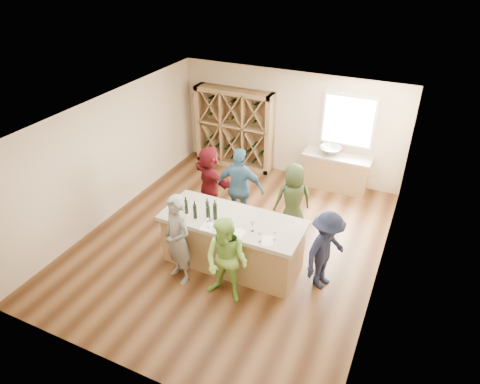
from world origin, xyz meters
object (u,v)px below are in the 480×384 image
at_px(sink, 330,150).
at_px(person_near_left, 178,240).
at_px(wine_bottle_c, 207,208).
at_px(person_far_right, 293,200).
at_px(wine_bottle_b, 195,211).
at_px(wine_bottle_d, 208,214).
at_px(wine_bottle_a, 186,207).
at_px(person_far_left, 210,179).
at_px(wine_bottle_e, 215,212).
at_px(person_far_mid, 240,188).
at_px(tasting_counter_base, 233,243).
at_px(wine_rack, 234,129).
at_px(person_server, 326,251).
at_px(person_near_right, 227,261).

relative_size(sink, person_near_left, 0.30).
xyz_separation_m(wine_bottle_c, person_far_right, (1.19, 1.57, -0.40)).
relative_size(wine_bottle_b, wine_bottle_d, 0.96).
bearing_deg(wine_bottle_c, wine_bottle_a, -161.04).
relative_size(wine_bottle_c, person_far_left, 0.17).
distance_m(wine_bottle_e, person_far_mid, 1.51).
distance_m(person_far_mid, person_far_right, 1.17).
distance_m(tasting_counter_base, person_far_right, 1.69).
relative_size(wine_rack, person_far_right, 1.34).
height_order(wine_bottle_d, wine_bottle_e, wine_bottle_e).
relative_size(sink, wine_bottle_a, 1.94).
height_order(person_server, person_far_left, person_far_left).
bearing_deg(person_far_left, wine_bottle_a, 132.33).
relative_size(wine_rack, wine_bottle_b, 7.47).
bearing_deg(tasting_counter_base, wine_bottle_b, -157.88).
height_order(wine_bottle_b, wine_bottle_d, wine_bottle_d).
distance_m(wine_bottle_b, wine_bottle_c, 0.25).
xyz_separation_m(person_far_mid, person_far_right, (1.15, 0.18, -0.10)).
xyz_separation_m(tasting_counter_base, wine_bottle_a, (-0.88, -0.19, 0.72)).
distance_m(wine_bottle_e, person_far_right, 1.96).
bearing_deg(sink, person_far_left, -133.91).
height_order(wine_bottle_c, person_near_left, person_near_left).
relative_size(tasting_counter_base, wine_bottle_c, 9.34).
bearing_deg(wine_bottle_d, sink, 73.01).
relative_size(wine_bottle_b, person_far_right, 0.18).
xyz_separation_m(sink, wine_bottle_a, (-1.75, -4.03, 0.21)).
xyz_separation_m(wine_rack, person_near_right, (2.14, -4.79, -0.26)).
distance_m(wine_bottle_a, wine_bottle_b, 0.24).
bearing_deg(wine_bottle_e, sink, 73.76).
xyz_separation_m(tasting_counter_base, wine_bottle_b, (-0.65, -0.26, 0.73)).
height_order(wine_rack, person_far_right, wine_rack).
bearing_deg(person_near_left, person_far_mid, 104.88).
distance_m(sink, wine_bottle_d, 4.27).
relative_size(person_server, person_far_left, 0.97).
bearing_deg(person_far_mid, person_server, 147.48).
bearing_deg(person_far_mid, person_far_right, -176.44).
xyz_separation_m(wine_bottle_b, wine_bottle_c, (0.15, 0.20, -0.01)).
distance_m(wine_bottle_a, person_far_right, 2.35).
bearing_deg(wine_bottle_b, sink, 69.78).
bearing_deg(person_far_right, tasting_counter_base, 31.28).
xyz_separation_m(tasting_counter_base, wine_bottle_e, (-0.29, -0.13, 0.74)).
xyz_separation_m(wine_bottle_c, person_server, (2.27, 0.24, -0.42)).
xyz_separation_m(sink, person_far_left, (-2.20, -2.28, -0.19)).
xyz_separation_m(wine_bottle_d, person_far_left, (-0.95, 1.80, -0.41)).
distance_m(wine_bottle_d, wine_bottle_e, 0.14).
xyz_separation_m(wine_rack, wine_bottle_a, (0.95, -4.10, 0.12)).
distance_m(tasting_counter_base, wine_bottle_a, 1.15).
relative_size(wine_bottle_c, person_near_left, 0.15).
bearing_deg(wine_bottle_d, person_near_right, -42.82).
bearing_deg(wine_rack, person_near_right, -65.87).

